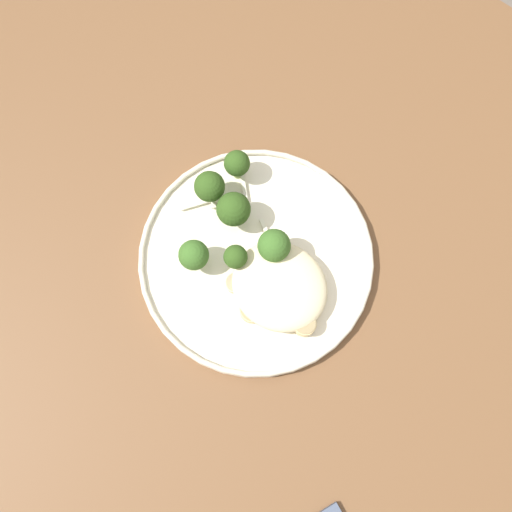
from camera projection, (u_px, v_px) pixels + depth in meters
name	position (u px, v px, depth m)	size (l,w,h in m)	color
ground	(270.00, 341.00, 1.45)	(6.00, 6.00, 0.00)	#665B51
wooden_dining_table	(281.00, 279.00, 0.82)	(1.40, 1.00, 0.74)	brown
dinner_plate	(256.00, 258.00, 0.73)	(0.29, 0.29, 0.02)	beige
noodle_bed	(280.00, 286.00, 0.70)	(0.12, 0.11, 0.04)	beige
seared_scallop_left_edge	(235.00, 283.00, 0.71)	(0.02, 0.02, 0.01)	beige
seared_scallop_right_edge	(253.00, 310.00, 0.70)	(0.03, 0.03, 0.01)	#E5C689
seared_scallop_large_seared	(273.00, 257.00, 0.72)	(0.02, 0.02, 0.01)	beige
seared_scallop_tilted_round	(292.00, 287.00, 0.71)	(0.02, 0.02, 0.01)	#E5C689
seared_scallop_center_golden	(304.00, 324.00, 0.70)	(0.03, 0.03, 0.02)	#E5C689
broccoli_floret_center_pile	(234.00, 210.00, 0.71)	(0.04, 0.04, 0.06)	#7A994C
broccoli_floret_beside_noodles	(274.00, 246.00, 0.70)	(0.04, 0.04, 0.06)	#7A994C
broccoli_floret_small_sprig	(237.00, 164.00, 0.73)	(0.03, 0.03, 0.05)	#89A356
broccoli_floret_rear_charred	(210.00, 187.00, 0.72)	(0.04, 0.04, 0.05)	#7A994C
broccoli_floret_right_tilted	(236.00, 257.00, 0.70)	(0.03, 0.03, 0.05)	#89A356
broccoli_floret_left_leaning	(194.00, 255.00, 0.70)	(0.04, 0.04, 0.05)	#89A356
onion_sliver_long_sliver	(267.00, 234.00, 0.73)	(0.04, 0.01, 0.00)	silver
onion_sliver_curled_piece	(197.00, 204.00, 0.74)	(0.04, 0.01, 0.00)	silver
onion_sliver_short_strip	(243.00, 183.00, 0.75)	(0.05, 0.01, 0.00)	silver
onion_sliver_pale_crescent	(210.00, 191.00, 0.75)	(0.05, 0.01, 0.00)	silver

